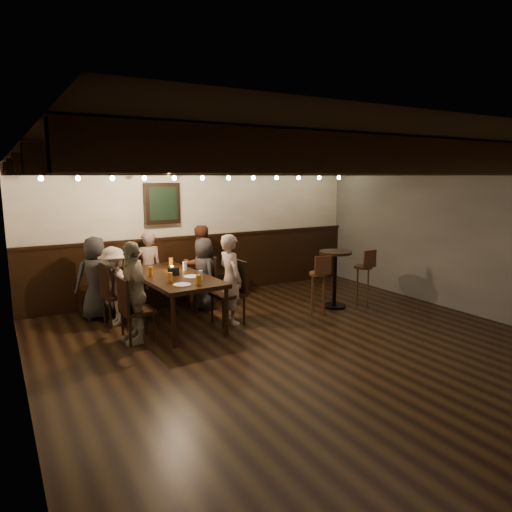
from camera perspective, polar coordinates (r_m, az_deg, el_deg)
room at (r=7.38m, az=-4.74°, el=0.96°), size 7.00×7.00×7.00m
dining_table at (r=6.98m, az=-10.41°, el=-2.83°), size 1.01×2.07×0.76m
chair_left_near at (r=7.27m, az=-16.95°, el=-5.94°), size 0.45×0.45×0.93m
chair_left_far at (r=6.45m, az=-14.69°, el=-7.97°), size 0.43×0.43×0.90m
chair_right_near at (r=7.77m, az=-6.69°, el=-4.63°), size 0.43×0.43×0.90m
chair_right_far at (r=6.99m, az=-3.39°, el=-6.05°), size 0.46×0.46×0.97m
person_bench_left at (r=7.56m, az=-19.36°, el=-2.58°), size 0.66×0.45×1.31m
person_bench_centre at (r=7.95m, az=-13.32°, el=-1.64°), size 0.50×0.34×1.32m
person_bench_right at (r=8.15m, az=-7.01°, el=-0.98°), size 0.69×0.55×1.37m
person_left_near at (r=7.19m, az=-17.31°, el=-3.59°), size 0.48×0.79×1.19m
person_left_far at (r=6.32m, az=-15.12°, el=-4.41°), size 0.38×0.83×1.38m
person_right_near at (r=7.71m, az=-6.53°, el=-2.22°), size 0.41×0.61×1.21m
person_right_far at (r=6.91m, az=-3.20°, el=-2.90°), size 0.35×0.52×1.37m
pint_a at (r=7.51m, az=-14.47°, el=-1.06°), size 0.07×0.07×0.14m
pint_b at (r=7.64m, az=-10.59°, el=-0.73°), size 0.07×0.07×0.14m
pint_c at (r=6.94m, az=-13.05°, el=-1.88°), size 0.07×0.07×0.14m
pint_d at (r=7.25m, az=-8.86°, el=-1.24°), size 0.07×0.07×0.14m
pint_e at (r=6.47m, az=-10.70°, el=-2.66°), size 0.07×0.07×0.14m
pint_f at (r=6.54m, az=-6.97°, el=-2.41°), size 0.07×0.07×0.14m
pint_g at (r=6.26m, az=-7.19°, el=-2.98°), size 0.07×0.07×0.14m
plate_near at (r=6.28m, az=-9.23°, el=-3.57°), size 0.24×0.24×0.01m
plate_far at (r=6.77m, az=-8.04°, el=-2.56°), size 0.24×0.24×0.01m
condiment_caddy at (r=6.91m, az=-10.28°, el=-1.92°), size 0.15×0.10×0.12m
candle at (r=7.28m, az=-10.47°, el=-1.61°), size 0.05×0.05×0.05m
high_top_table at (r=7.86m, az=9.84°, el=-1.80°), size 0.55×0.55×0.98m
bar_stool_left at (r=7.46m, az=7.83°, el=-4.54°), size 0.33×0.34×0.99m
bar_stool_right at (r=8.13m, az=13.20°, el=-3.50°), size 0.31×0.32×0.99m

